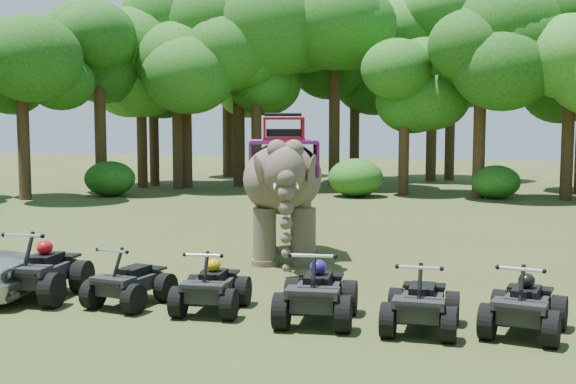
# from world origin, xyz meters

# --- Properties ---
(ground) EXTENTS (110.00, 110.00, 0.00)m
(ground) POSITION_xyz_m (0.00, 0.00, 0.00)
(ground) COLOR #47381E
(ground) RESTS_ON ground
(elephant) EXTENTS (3.17, 4.71, 3.64)m
(elephant) POSITION_xyz_m (-0.76, 3.35, 1.82)
(elephant) COLOR #4D4238
(elephant) RESTS_ON ground
(atv_0) EXTENTS (1.55, 2.00, 1.38)m
(atv_0) POSITION_xyz_m (-4.05, -2.04, 0.69)
(atv_0) COLOR black
(atv_0) RESTS_ON ground
(atv_1) EXTENTS (1.34, 1.69, 1.15)m
(atv_1) POSITION_xyz_m (-2.14, -1.99, 0.58)
(atv_1) COLOR black
(atv_1) RESTS_ON ground
(atv_2) EXTENTS (1.31, 1.69, 1.16)m
(atv_2) POSITION_xyz_m (-0.50, -1.98, 0.58)
(atv_2) COLOR black
(atv_2) RESTS_ON ground
(atv_3) EXTENTS (1.47, 1.89, 1.30)m
(atv_3) POSITION_xyz_m (1.50, -2.09, 0.65)
(atv_3) COLOR black
(atv_3) RESTS_ON ground
(atv_4) EXTENTS (1.22, 1.64, 1.20)m
(atv_4) POSITION_xyz_m (3.29, -2.13, 0.60)
(atv_4) COLOR black
(atv_4) RESTS_ON ground
(atv_5) EXTENTS (1.45, 1.81, 1.21)m
(atv_5) POSITION_xyz_m (4.91, -1.85, 0.60)
(atv_5) COLOR black
(atv_5) RESTS_ON ground
(tree_0) EXTENTS (4.74, 4.74, 6.77)m
(tree_0) POSITION_xyz_m (0.00, 20.19, 3.38)
(tree_0) COLOR #195114
(tree_0) RESTS_ON ground
(tree_1) EXTENTS (5.73, 5.73, 8.19)m
(tree_1) POSITION_xyz_m (3.43, 19.81, 4.09)
(tree_1) COLOR #195114
(tree_1) RESTS_ON ground
(tree_2) EXTENTS (5.47, 5.47, 7.81)m
(tree_2) POSITION_xyz_m (7.18, 19.93, 3.90)
(tree_2) COLOR #195114
(tree_2) RESTS_ON ground
(tree_28) EXTENTS (5.39, 5.39, 7.69)m
(tree_28) POSITION_xyz_m (-15.77, 13.23, 3.85)
(tree_28) COLOR #195114
(tree_28) RESTS_ON ground
(tree_29) EXTENTS (5.87, 5.87, 8.38)m
(tree_29) POSITION_xyz_m (-14.06, 16.75, 4.19)
(tree_29) COLOR #195114
(tree_29) RESTS_ON ground
(tree_30) EXTENTS (5.60, 5.60, 8.01)m
(tree_30) POSITION_xyz_m (-11.52, 19.93, 4.00)
(tree_30) COLOR #195114
(tree_30) RESTS_ON ground
(tree_31) EXTENTS (5.63, 5.63, 8.05)m
(tree_31) POSITION_xyz_m (-7.72, 21.28, 4.02)
(tree_31) COLOR #195114
(tree_31) RESTS_ON ground
(tree_32) EXTENTS (6.75, 6.75, 9.65)m
(tree_32) POSITION_xyz_m (-4.23, 23.96, 4.82)
(tree_32) COLOR #195114
(tree_32) RESTS_ON ground
(tree_34) EXTENTS (6.23, 6.23, 8.90)m
(tree_34) POSITION_xyz_m (-3.94, 28.00, 4.45)
(tree_34) COLOR #195114
(tree_34) RESTS_ON ground
(tree_35) EXTENTS (5.05, 5.05, 7.21)m
(tree_35) POSITION_xyz_m (-12.15, 28.78, 3.61)
(tree_35) COLOR #195114
(tree_35) RESTS_ON ground
(tree_36) EXTENTS (7.11, 7.11, 10.16)m
(tree_36) POSITION_xyz_m (0.44, 28.88, 5.08)
(tree_36) COLOR #195114
(tree_36) RESTS_ON ground
(tree_38) EXTENTS (5.44, 5.44, 7.78)m
(tree_38) POSITION_xyz_m (-13.68, 20.17, 3.89)
(tree_38) COLOR #195114
(tree_38) RESTS_ON ground
(tree_40) EXTENTS (5.00, 5.00, 7.15)m
(tree_40) POSITION_xyz_m (-13.59, 21.35, 3.57)
(tree_40) COLOR #195114
(tree_40) RESTS_ON ground
(tree_41) EXTENTS (6.97, 6.97, 9.95)m
(tree_41) POSITION_xyz_m (-12.14, 28.43, 4.98)
(tree_41) COLOR #195114
(tree_41) RESTS_ON ground
(tree_42) EXTENTS (7.42, 7.42, 10.59)m
(tree_42) POSITION_xyz_m (-11.42, 20.73, 5.30)
(tree_42) COLOR #195114
(tree_42) RESTS_ON ground
(tree_44) EXTENTS (7.58, 7.58, 10.83)m
(tree_44) POSITION_xyz_m (-9.06, 22.31, 5.41)
(tree_44) COLOR #195114
(tree_44) RESTS_ON ground
(tree_45) EXTENTS (6.43, 6.43, 9.19)m
(tree_45) POSITION_xyz_m (1.43, 29.69, 4.59)
(tree_45) COLOR #195114
(tree_45) RESTS_ON ground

